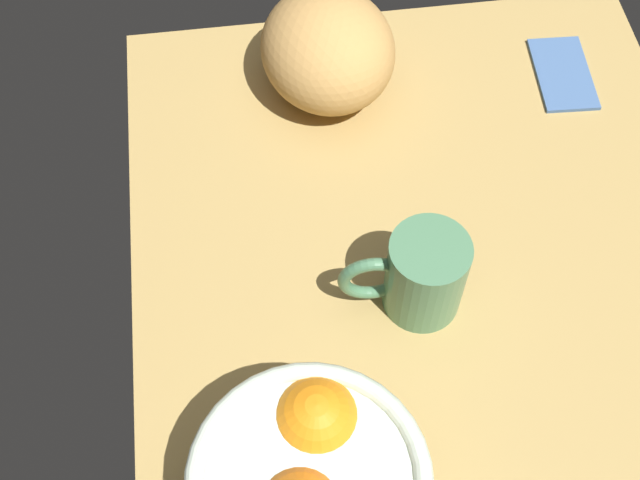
% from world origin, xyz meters
% --- Properties ---
extents(ground_plane, '(0.75, 0.61, 0.03)m').
position_xyz_m(ground_plane, '(0.00, 0.00, -0.01)').
color(ground_plane, tan).
extents(bread_loaf, '(0.19, 0.17, 0.12)m').
position_xyz_m(bread_loaf, '(0.26, 0.07, 0.06)').
color(bread_loaf, tan).
rests_on(bread_loaf, ground).
extents(napkin_folded, '(0.11, 0.07, 0.01)m').
position_xyz_m(napkin_folded, '(0.24, -0.20, 0.00)').
color(napkin_folded, '#456699').
rests_on(napkin_folded, ground).
extents(mug, '(0.08, 0.12, 0.10)m').
position_xyz_m(mug, '(-0.03, 0.03, 0.05)').
color(mug, '#4C7F58').
rests_on(mug, ground).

